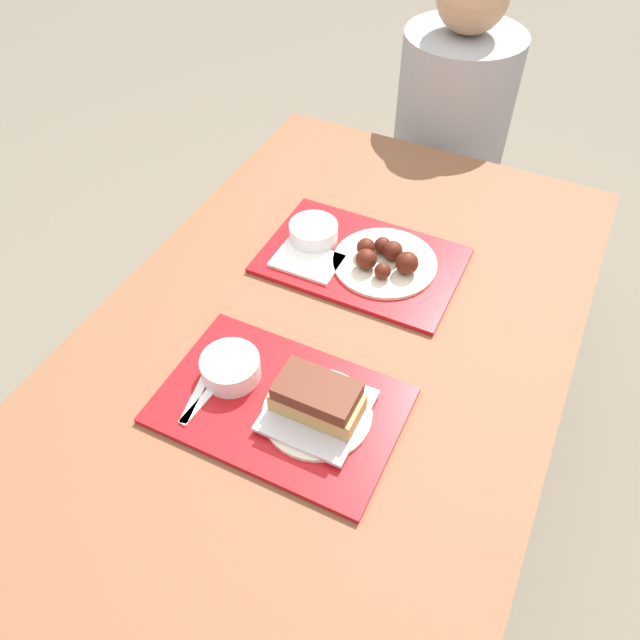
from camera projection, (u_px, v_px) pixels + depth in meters
The scene contains 13 objects.
ground_plane at pixel (327, 499), 1.84m from camera, with size 12.00×12.00×0.00m, color #706656.
picnic_table at pixel (329, 358), 1.35m from camera, with size 0.95×1.49×0.75m.
picnic_bench_far at pixel (449, 208), 2.13m from camera, with size 0.90×0.28×0.48m.
tray_near at pixel (278, 404), 1.15m from camera, with size 0.44×0.29×0.01m.
tray_far at pixel (362, 260), 1.42m from camera, with size 0.44×0.29×0.01m.
bowl_coleslaw_near at pixel (230, 367), 1.17m from camera, with size 0.11×0.11×0.05m.
brisket_sandwich_plate at pixel (317, 403), 1.11m from camera, with size 0.20×0.20×0.08m.
plastic_fork_near at pixel (201, 387), 1.17m from camera, with size 0.05×0.17×0.00m.
plastic_knife_near at pixel (211, 391), 1.16m from camera, with size 0.03×0.17×0.00m.
bowl_coleslaw_far at pixel (314, 232), 1.44m from camera, with size 0.11×0.11×0.05m.
wings_plate_far at pixel (385, 259), 1.39m from camera, with size 0.23×0.23×0.06m.
napkin_far at pixel (307, 261), 1.41m from camera, with size 0.15×0.10×0.01m.
person_seated_across at pixel (454, 105), 1.87m from camera, with size 0.35×0.35×0.70m.
Camera 1 is at (0.36, -0.78, 1.71)m, focal length 35.00 mm.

